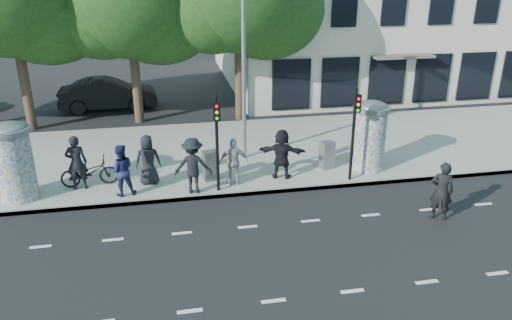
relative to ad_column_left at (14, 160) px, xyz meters
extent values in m
plane|color=black|center=(7.20, -4.50, -1.54)|extent=(120.00, 120.00, 0.00)
cube|color=gray|center=(7.20, 3.00, -1.46)|extent=(40.00, 8.00, 0.15)
cube|color=slate|center=(7.20, -0.95, -1.46)|extent=(40.00, 0.10, 0.16)
cube|color=silver|center=(7.20, -6.70, -1.53)|extent=(32.00, 0.12, 0.01)
cube|color=silver|center=(7.20, -3.10, -1.53)|extent=(32.00, 0.12, 0.01)
cylinder|color=beige|center=(0.00, 0.00, -0.24)|extent=(1.20, 1.20, 2.30)
cylinder|color=slate|center=(0.00, 0.00, 0.99)|extent=(1.36, 1.36, 0.16)
ellipsoid|color=slate|center=(0.00, 0.00, 1.07)|extent=(1.10, 1.10, 0.38)
cylinder|color=beige|center=(12.40, 0.20, -0.24)|extent=(1.20, 1.20, 2.30)
cylinder|color=slate|center=(12.40, 0.20, 0.99)|extent=(1.36, 1.36, 0.16)
ellipsoid|color=slate|center=(12.40, 0.20, 1.07)|extent=(1.10, 1.10, 0.38)
cylinder|color=black|center=(6.60, -0.65, 0.31)|extent=(0.11, 0.11, 3.40)
cube|color=black|center=(6.60, -0.83, 1.51)|extent=(0.22, 0.14, 0.62)
cylinder|color=black|center=(11.40, -0.65, 0.31)|extent=(0.11, 0.11, 3.40)
cube|color=black|center=(11.40, -0.83, 1.51)|extent=(0.22, 0.14, 0.62)
cylinder|color=slate|center=(8.00, 2.20, 2.61)|extent=(0.16, 0.16, 8.00)
cylinder|color=#38281C|center=(-1.30, 8.00, 0.82)|extent=(0.44, 0.44, 4.73)
cylinder|color=#38281C|center=(3.70, 8.20, 0.67)|extent=(0.44, 0.44, 4.41)
cylinder|color=#38281C|center=(8.70, 7.80, 0.76)|extent=(0.44, 0.44, 4.59)
cube|color=black|center=(19.20, 7.95, 0.06)|extent=(18.00, 0.10, 2.60)
cube|color=#59544C|center=(17.20, 7.60, 1.36)|extent=(3.20, 0.90, 0.12)
cube|color=#194C8C|center=(9.70, 7.95, 1.66)|extent=(1.60, 0.06, 0.30)
imported|color=black|center=(4.26, 0.35, -0.48)|extent=(0.89, 0.59, 1.81)
imported|color=black|center=(1.86, 0.39, -0.41)|extent=(0.73, 0.50, 1.95)
imported|color=#1D1F4A|center=(3.38, -0.39, -0.49)|extent=(0.97, 0.81, 1.80)
imported|color=black|center=(5.76, -0.64, -0.41)|extent=(1.36, 0.91, 1.96)
imported|color=#A2A2A5|center=(7.20, -0.29, -0.52)|extent=(1.07, 0.68, 1.74)
imported|color=black|center=(8.99, -0.01, -0.46)|extent=(1.82, 1.13, 1.85)
imported|color=black|center=(13.20, -3.68, -0.58)|extent=(0.83, 0.73, 1.91)
imported|color=black|center=(2.21, 0.57, -0.87)|extent=(0.82, 2.01, 1.03)
cube|color=slate|center=(6.44, 0.28, -0.84)|extent=(0.60, 0.49, 1.10)
cube|color=slate|center=(10.89, 0.51, -0.85)|extent=(0.59, 0.50, 1.07)
imported|color=black|center=(2.05, 10.82, -0.71)|extent=(1.99, 5.12, 1.66)
camera|label=1|loc=(4.95, -16.24, 6.15)|focal=35.00mm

